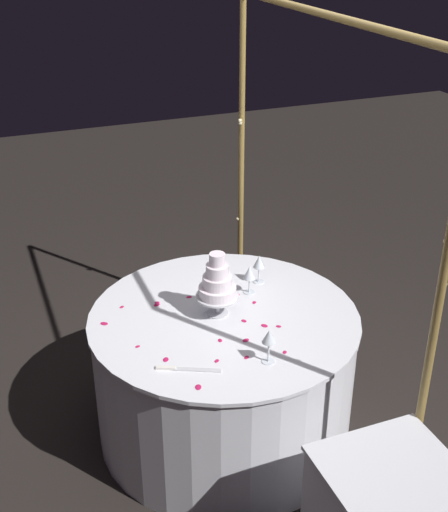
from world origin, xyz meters
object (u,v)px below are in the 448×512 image
(wine_glass_1, at_px, (269,338))
(cake_knife, at_px, (184,369))
(wine_glass_0, at_px, (249,273))
(wine_glass_2, at_px, (259,263))
(main_table, at_px, (224,374))
(tiered_cake, at_px, (217,284))
(decorative_arch, at_px, (319,177))

(wine_glass_1, relative_size, cake_knife, 0.63)
(wine_glass_0, height_order, wine_glass_2, wine_glass_2)
(main_table, distance_m, wine_glass_2, 0.63)
(tiered_cake, height_order, wine_glass_2, tiered_cake)
(tiered_cake, height_order, cake_knife, tiered_cake)
(main_table, xyz_separation_m, cake_knife, (0.36, -0.33, 0.37))
(decorative_arch, distance_m, main_table, 1.16)
(wine_glass_0, bearing_deg, main_table, -51.48)
(tiered_cake, distance_m, wine_glass_1, 0.48)
(wine_glass_1, distance_m, wine_glass_2, 0.74)
(wine_glass_2, bearing_deg, wine_glass_1, -20.61)
(decorative_arch, bearing_deg, wine_glass_1, -45.79)
(decorative_arch, height_order, wine_glass_1, decorative_arch)
(decorative_arch, relative_size, tiered_cake, 6.36)
(main_table, relative_size, wine_glass_2, 8.42)
(main_table, height_order, cake_knife, cake_knife)
(tiered_cake, bearing_deg, wine_glass_2, 124.32)
(wine_glass_2, height_order, cake_knife, wine_glass_2)
(decorative_arch, xyz_separation_m, wine_glass_1, (0.44, -0.45, -0.55))
(tiered_cake, relative_size, wine_glass_1, 1.99)
(tiered_cake, bearing_deg, cake_knife, -38.44)
(main_table, xyz_separation_m, wine_glass_0, (-0.17, 0.21, 0.49))
(wine_glass_2, distance_m, cake_knife, 0.89)
(wine_glass_1, bearing_deg, wine_glass_2, 159.39)
(decorative_arch, xyz_separation_m, wine_glass_2, (-0.26, -0.19, -0.56))
(wine_glass_2, bearing_deg, tiered_cake, -55.68)
(cake_knife, bearing_deg, main_table, 137.14)
(decorative_arch, height_order, tiered_cake, decorative_arch)
(tiered_cake, height_order, wine_glass_1, tiered_cake)
(main_table, height_order, wine_glass_1, wine_glass_1)
(wine_glass_0, relative_size, wine_glass_1, 0.93)
(cake_knife, bearing_deg, wine_glass_0, 134.07)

